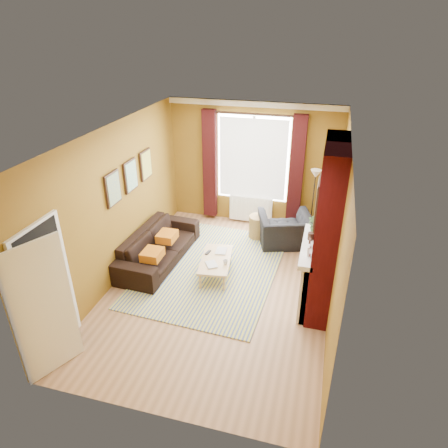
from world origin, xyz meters
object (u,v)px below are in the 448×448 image
(wicker_stool, at_px, (258,227))
(floor_lamp, at_px, (315,185))
(coffee_table, at_px, (216,260))
(sofa, at_px, (159,246))
(armchair, at_px, (285,230))

(wicker_stool, distance_m, floor_lamp, 1.51)
(floor_lamp, bearing_deg, wicker_stool, -161.68)
(coffee_table, distance_m, wicker_stool, 1.73)
(coffee_table, distance_m, floor_lamp, 2.72)
(sofa, distance_m, floor_lamp, 3.47)
(armchair, relative_size, coffee_table, 0.93)
(sofa, height_order, coffee_table, sofa)
(sofa, height_order, floor_lamp, floor_lamp)
(armchair, distance_m, wicker_stool, 0.63)
(wicker_stool, bearing_deg, coffee_table, -106.23)
(sofa, distance_m, coffee_table, 1.26)
(sofa, relative_size, floor_lamp, 1.44)
(sofa, distance_m, wicker_stool, 2.25)
(floor_lamp, bearing_deg, coffee_table, -128.07)
(sofa, height_order, wicker_stool, sofa)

